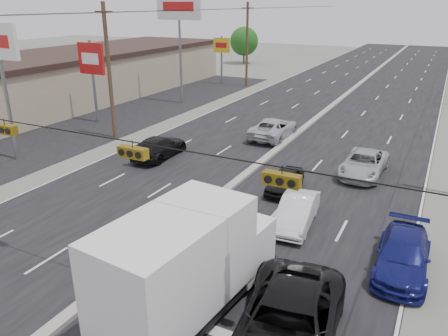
% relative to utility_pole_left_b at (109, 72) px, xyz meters
% --- Properties ---
extents(ground, '(200.00, 200.00, 0.00)m').
position_rel_utility_pole_left_b_xyz_m(ground, '(12.50, -15.00, -5.11)').
color(ground, '#606356').
rests_on(ground, ground).
extents(road_surface, '(20.00, 160.00, 0.02)m').
position_rel_utility_pole_left_b_xyz_m(road_surface, '(12.50, 15.00, -5.11)').
color(road_surface, black).
rests_on(road_surface, ground).
extents(center_median, '(0.50, 160.00, 0.20)m').
position_rel_utility_pole_left_b_xyz_m(center_median, '(12.50, 15.00, -5.01)').
color(center_median, gray).
rests_on(center_median, ground).
extents(strip_mall, '(12.00, 42.00, 4.60)m').
position_rel_utility_pole_left_b_xyz_m(strip_mall, '(-13.50, 10.00, -2.81)').
color(strip_mall, tan).
rests_on(strip_mall, ground).
extents(parking_lot, '(10.00, 42.00, 0.02)m').
position_rel_utility_pole_left_b_xyz_m(parking_lot, '(-4.50, 10.00, -5.11)').
color(parking_lot, black).
rests_on(parking_lot, ground).
extents(utility_pole_left_b, '(1.60, 0.30, 10.00)m').
position_rel_utility_pole_left_b_xyz_m(utility_pole_left_b, '(0.00, 0.00, 0.00)').
color(utility_pole_left_b, '#422D1E').
rests_on(utility_pole_left_b, ground).
extents(utility_pole_left_c, '(1.60, 0.30, 10.00)m').
position_rel_utility_pole_left_b_xyz_m(utility_pole_left_c, '(0.00, 25.00, 0.00)').
color(utility_pole_left_c, '#422D1E').
rests_on(utility_pole_left_c, ground).
extents(traffic_signals, '(25.00, 0.30, 0.54)m').
position_rel_utility_pole_left_b_xyz_m(traffic_signals, '(13.90, -15.00, 0.39)').
color(traffic_signals, black).
rests_on(traffic_signals, ground).
extents(pole_sign_mid, '(2.60, 0.25, 7.00)m').
position_rel_utility_pole_left_b_xyz_m(pole_sign_mid, '(-4.50, 3.00, 0.01)').
color(pole_sign_mid, slate).
rests_on(pole_sign_mid, ground).
extents(pole_sign_billboard, '(5.00, 0.25, 11.00)m').
position_rel_utility_pole_left_b_xyz_m(pole_sign_billboard, '(-2.00, 13.00, 3.76)').
color(pole_sign_billboard, slate).
rests_on(pole_sign_billboard, ground).
extents(pole_sign_far, '(2.20, 0.25, 6.00)m').
position_rel_utility_pole_left_b_xyz_m(pole_sign_far, '(-3.50, 25.00, -0.70)').
color(pole_sign_far, slate).
rests_on(pole_sign_far, ground).
extents(tree_left_far, '(4.80, 4.80, 6.12)m').
position_rel_utility_pole_left_b_xyz_m(tree_left_far, '(-9.50, 45.00, -1.39)').
color(tree_left_far, '#382619').
rests_on(tree_left_far, ground).
extents(box_truck, '(3.43, 7.88, 3.88)m').
position_rel_utility_pole_left_b_xyz_m(box_truck, '(15.98, -15.07, -3.12)').
color(box_truck, black).
rests_on(box_truck, ground).
extents(red_sedan, '(1.37, 3.77, 1.23)m').
position_rel_utility_pole_left_b_xyz_m(red_sedan, '(13.90, -9.25, -4.49)').
color(red_sedan, '#9D1409').
rests_on(red_sedan, ground).
extents(black_suv, '(3.80, 6.77, 1.79)m').
position_rel_utility_pole_left_b_xyz_m(black_suv, '(19.50, -15.27, -4.21)').
color(black_suv, black).
rests_on(black_suv, ground).
extents(queue_car_a, '(1.55, 3.65, 1.23)m').
position_rel_utility_pole_left_b_xyz_m(queue_car_a, '(15.39, -3.88, -4.49)').
color(queue_car_a, black).
rests_on(queue_car_a, ground).
extents(queue_car_b, '(1.86, 4.35, 1.39)m').
position_rel_utility_pole_left_b_xyz_m(queue_car_b, '(17.23, -7.44, -4.41)').
color(queue_car_b, white).
rests_on(queue_car_b, ground).
extents(queue_car_c, '(2.45, 5.13, 1.41)m').
position_rel_utility_pole_left_b_xyz_m(queue_car_c, '(18.82, 0.70, -4.40)').
color(queue_car_c, '#ACAFB4').
rests_on(queue_car_c, ground).
extents(queue_car_d, '(2.08, 4.84, 1.39)m').
position_rel_utility_pole_left_b_xyz_m(queue_car_d, '(22.10, -9.16, -4.41)').
color(queue_car_d, navy).
rests_on(queue_car_d, ground).
extents(oncoming_near, '(2.22, 5.03, 1.43)m').
position_rel_utility_pole_left_b_xyz_m(oncoming_near, '(5.80, -2.28, -4.39)').
color(oncoming_near, black).
rests_on(oncoming_near, ground).
extents(oncoming_far, '(2.58, 5.56, 1.54)m').
position_rel_utility_pole_left_b_xyz_m(oncoming_far, '(11.10, 5.53, -4.34)').
color(oncoming_far, '#B6B8BE').
rests_on(oncoming_far, ground).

